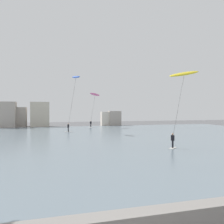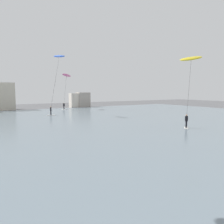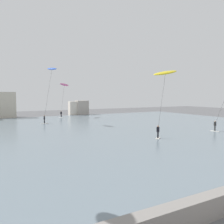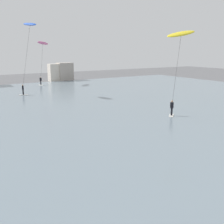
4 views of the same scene
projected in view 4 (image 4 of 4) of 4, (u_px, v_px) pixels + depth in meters
water_bay at (42, 109)px, 32.54m from camera, size 84.00×52.00×0.10m
kitesurfer_yellow at (181, 39)px, 29.31m from camera, size 4.94×2.93×9.11m
kitesurfer_blue at (29, 31)px, 39.50m from camera, size 2.96×3.40×10.79m
kitesurfer_pink at (43, 46)px, 53.38m from camera, size 3.47×3.64×8.52m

